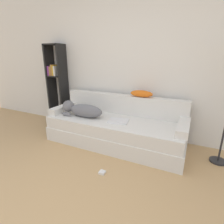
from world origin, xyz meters
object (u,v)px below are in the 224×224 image
Objects in this scene: dog at (82,110)px; power_adapter at (102,172)px; couch at (115,131)px; bookshelf at (57,81)px; throw_pillow at (142,94)px; laptop at (118,121)px.

power_adapter is (0.76, -0.69, -0.52)m from dog.
dog is (-0.56, -0.10, 0.33)m from couch.
bookshelf is at bearing 153.10° from dog.
throw_pillow is 5.07× the size of power_adapter.
power_adapter is (0.20, -0.79, -0.19)m from couch.
dog is 0.67m from laptop.
bookshelf is 22.22× the size of power_adapter.
throw_pillow reaches higher than power_adapter.
dog is 0.47× the size of bookshelf.
dog reaches higher than laptop.
power_adapter is at bearing -42.23° from dog.
laptop is at bearing 98.36° from power_adapter.
couch is at bearing 10.08° from dog.
dog is 1.09m from bookshelf.
bookshelf is at bearing 166.20° from couch.
laptop is 1.69m from bookshelf.
couch reaches higher than power_adapter.
dog reaches higher than power_adapter.
couch is at bearing 136.58° from laptop.
dog is 2.05× the size of throw_pillow.
throw_pillow is (0.89, 0.42, 0.27)m from dog.
throw_pillow is (0.33, 0.32, 0.60)m from couch.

